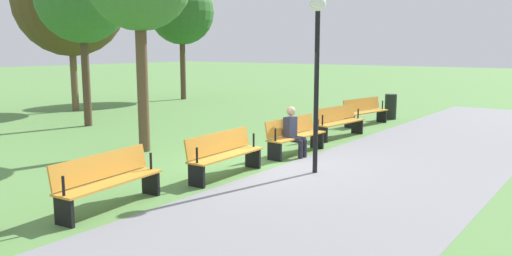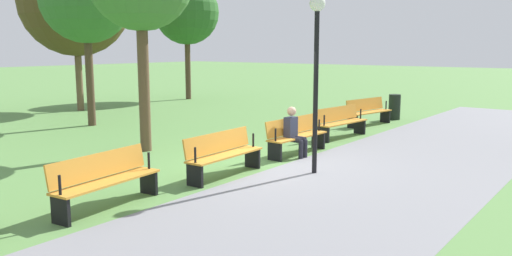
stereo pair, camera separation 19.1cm
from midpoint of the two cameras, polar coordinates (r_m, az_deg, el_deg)
The scene contains 12 objects.
ground_plane at distance 11.31m, azimuth 0.67°, elevation -4.14°, with size 120.00×120.00×0.00m, color #5B8C47.
path_paving at distance 10.12m, azimuth 12.23°, elevation -5.93°, with size 28.22×4.32×0.01m, color gray.
bench_0 at distance 17.34m, azimuth 11.88°, elevation 1.92°, with size 2.04×0.82×0.89m.
bench_1 at distance 14.78m, azimuth 8.93°, elevation 0.79°, with size 2.02×0.68×0.89m.
bench_2 at distance 12.37m, azimuth 3.96°, elevation -0.74°, with size 2.00×0.54×0.89m.
bench_3 at distance 10.22m, azimuth -4.18°, elevation -2.84°, with size 2.00×0.54×0.89m.
bench_4 at distance 8.56m, azimuth -17.04°, elevation -5.59°, with size 2.02×0.68×0.89m.
person_seated at distance 12.04m, azimuth 3.80°, elevation -0.26°, with size 0.33×0.53×1.20m.
tree_1 at distance 25.71m, azimuth -8.62°, elevation 12.80°, with size 3.18×3.18×5.90m.
tree_2 at distance 22.08m, azimuth -20.55°, elevation 13.29°, with size 4.40×4.40×6.62m.
lamp_post at distance 10.34m, azimuth 6.40°, elevation 8.82°, with size 0.32×0.32×3.61m.
trash_bin at distance 18.96m, azimuth 14.70°, elevation 2.35°, with size 0.42×0.42×0.91m, color black.
Camera 1 is at (9.02, 6.32, 2.60)m, focal length 35.38 mm.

